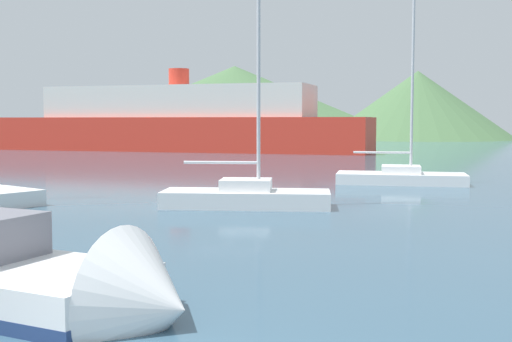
{
  "coord_description": "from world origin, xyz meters",
  "views": [
    {
      "loc": [
        3.61,
        -5.41,
        2.78
      ],
      "look_at": [
        -0.87,
        14.0,
        1.2
      ],
      "focal_mm": 45.0,
      "sensor_mm": 36.0,
      "label": 1
    }
  ],
  "objects_px": {
    "motorboat_near": "(10,279)",
    "ferry_distant": "(179,122)",
    "sailboat_middle": "(246,193)",
    "sailboat_outer": "(401,176)"
  },
  "relations": [
    {
      "from": "motorboat_near",
      "to": "sailboat_middle",
      "type": "height_order",
      "value": "sailboat_middle"
    },
    {
      "from": "sailboat_middle",
      "to": "sailboat_outer",
      "type": "height_order",
      "value": "sailboat_middle"
    },
    {
      "from": "motorboat_near",
      "to": "ferry_distant",
      "type": "distance_m",
      "value": 49.86
    },
    {
      "from": "motorboat_near",
      "to": "sailboat_outer",
      "type": "bearing_deg",
      "value": 87.0
    },
    {
      "from": "sailboat_middle",
      "to": "ferry_distant",
      "type": "height_order",
      "value": "sailboat_middle"
    },
    {
      "from": "motorboat_near",
      "to": "ferry_distant",
      "type": "relative_size",
      "value": 0.2
    },
    {
      "from": "sailboat_middle",
      "to": "sailboat_outer",
      "type": "bearing_deg",
      "value": 53.3
    },
    {
      "from": "motorboat_near",
      "to": "sailboat_outer",
      "type": "distance_m",
      "value": 21.0
    },
    {
      "from": "sailboat_middle",
      "to": "motorboat_near",
      "type": "bearing_deg",
      "value": -102.67
    },
    {
      "from": "sailboat_middle",
      "to": "sailboat_outer",
      "type": "xyz_separation_m",
      "value": [
        4.8,
        8.86,
        -0.11
      ]
    }
  ]
}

